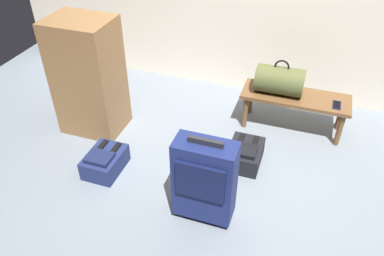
{
  "coord_description": "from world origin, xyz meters",
  "views": [
    {
      "loc": [
        0.39,
        -2.21,
        2.27
      ],
      "look_at": [
        -0.48,
        0.32,
        0.25
      ],
      "focal_mm": 35.51,
      "sensor_mm": 36.0,
      "label": 1
    }
  ],
  "objects_px": {
    "backpack_dark": "(245,154)",
    "bench": "(295,100)",
    "suitcase_upright_navy": "(204,180)",
    "side_cabinet": "(88,77)",
    "cell_phone": "(337,105)",
    "duffel_bag_olive": "(280,80)",
    "backpack_navy": "(105,161)"
  },
  "relations": [
    {
      "from": "bench",
      "to": "duffel_bag_olive",
      "type": "relative_size",
      "value": 2.27
    },
    {
      "from": "duffel_bag_olive",
      "to": "backpack_navy",
      "type": "distance_m",
      "value": 1.74
    },
    {
      "from": "backpack_navy",
      "to": "side_cabinet",
      "type": "relative_size",
      "value": 0.35
    },
    {
      "from": "suitcase_upright_navy",
      "to": "backpack_navy",
      "type": "height_order",
      "value": "suitcase_upright_navy"
    },
    {
      "from": "cell_phone",
      "to": "side_cabinet",
      "type": "relative_size",
      "value": 0.13
    },
    {
      "from": "bench",
      "to": "side_cabinet",
      "type": "distance_m",
      "value": 1.94
    },
    {
      "from": "bench",
      "to": "cell_phone",
      "type": "bearing_deg",
      "value": -8.31
    },
    {
      "from": "suitcase_upright_navy",
      "to": "backpack_dark",
      "type": "bearing_deg",
      "value": 76.84
    },
    {
      "from": "bench",
      "to": "cell_phone",
      "type": "distance_m",
      "value": 0.38
    },
    {
      "from": "backpack_dark",
      "to": "bench",
      "type": "bearing_deg",
      "value": 64.11
    },
    {
      "from": "duffel_bag_olive",
      "to": "side_cabinet",
      "type": "relative_size",
      "value": 0.4
    },
    {
      "from": "suitcase_upright_navy",
      "to": "backpack_dark",
      "type": "height_order",
      "value": "suitcase_upright_navy"
    },
    {
      "from": "suitcase_upright_navy",
      "to": "side_cabinet",
      "type": "relative_size",
      "value": 0.67
    },
    {
      "from": "backpack_navy",
      "to": "side_cabinet",
      "type": "bearing_deg",
      "value": 126.61
    },
    {
      "from": "cell_phone",
      "to": "backpack_navy",
      "type": "xyz_separation_m",
      "value": [
        -1.8,
        -1.08,
        -0.28
      ]
    },
    {
      "from": "suitcase_upright_navy",
      "to": "bench",
      "type": "bearing_deg",
      "value": 70.39
    },
    {
      "from": "backpack_dark",
      "to": "side_cabinet",
      "type": "xyz_separation_m",
      "value": [
        -1.51,
        0.06,
        0.46
      ]
    },
    {
      "from": "backpack_dark",
      "to": "side_cabinet",
      "type": "relative_size",
      "value": 0.35
    },
    {
      "from": "cell_phone",
      "to": "backpack_dark",
      "type": "xyz_separation_m",
      "value": [
        -0.68,
        -0.6,
        -0.28
      ]
    },
    {
      "from": "bench",
      "to": "backpack_dark",
      "type": "relative_size",
      "value": 2.63
    },
    {
      "from": "suitcase_upright_navy",
      "to": "backpack_dark",
      "type": "distance_m",
      "value": 0.76
    },
    {
      "from": "duffel_bag_olive",
      "to": "backpack_navy",
      "type": "height_order",
      "value": "duffel_bag_olive"
    },
    {
      "from": "duffel_bag_olive",
      "to": "backpack_dark",
      "type": "xyz_separation_m",
      "value": [
        -0.15,
        -0.65,
        -0.41
      ]
    },
    {
      "from": "bench",
      "to": "backpack_navy",
      "type": "relative_size",
      "value": 2.63
    },
    {
      "from": "cell_phone",
      "to": "suitcase_upright_navy",
      "type": "relative_size",
      "value": 0.2
    },
    {
      "from": "duffel_bag_olive",
      "to": "suitcase_upright_navy",
      "type": "distance_m",
      "value": 1.38
    },
    {
      "from": "cell_phone",
      "to": "backpack_dark",
      "type": "distance_m",
      "value": 0.95
    },
    {
      "from": "bench",
      "to": "backpack_dark",
      "type": "distance_m",
      "value": 0.76
    },
    {
      "from": "duffel_bag_olive",
      "to": "backpack_dark",
      "type": "bearing_deg",
      "value": -102.74
    },
    {
      "from": "bench",
      "to": "backpack_dark",
      "type": "xyz_separation_m",
      "value": [
        -0.32,
        -0.65,
        -0.22
      ]
    },
    {
      "from": "bench",
      "to": "duffel_bag_olive",
      "type": "xyz_separation_m",
      "value": [
        -0.17,
        0.0,
        0.19
      ]
    },
    {
      "from": "duffel_bag_olive",
      "to": "side_cabinet",
      "type": "height_order",
      "value": "side_cabinet"
    }
  ]
}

